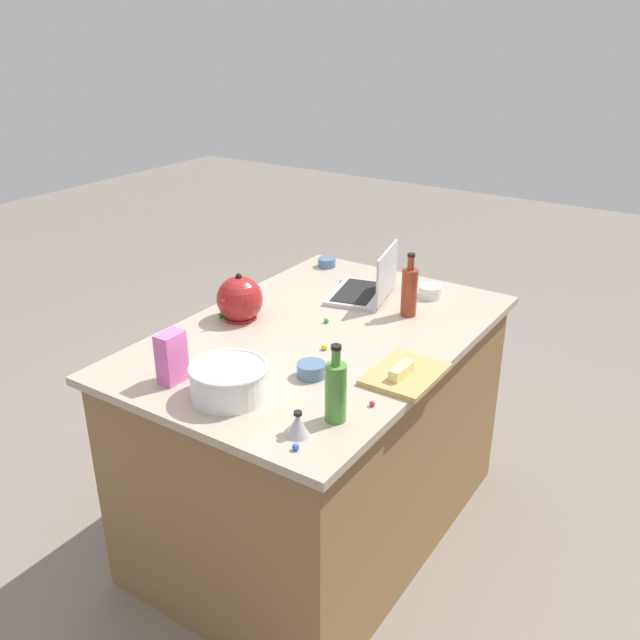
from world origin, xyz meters
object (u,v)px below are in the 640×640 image
Objects in this scene: ramekin_wide at (327,262)px; bottle_olive at (336,391)px; butter_stick_left at (401,371)px; kettle at (240,300)px; mixing_bowl_large at (229,380)px; kitchen_timer at (298,424)px; cutting_board at (406,374)px; ramekin_small at (311,370)px; laptop at (368,287)px; candy_bag at (172,357)px; bottle_soy at (409,291)px; ramekin_medium at (430,291)px.

bottle_olive is at bearing 33.99° from ramekin_wide.
kettle is at bearing -97.53° from butter_stick_left.
butter_stick_left is 1.33× the size of ramekin_wide.
mixing_bowl_large reaches higher than kitchen_timer.
kettle is 2.58× the size of ramekin_wide.
bottle_olive is 0.36m from cutting_board.
ramekin_small is 0.35m from kitchen_timer.
laptop is 0.95m from mixing_bowl_large.
mixing_bowl_large is 0.31m from kitchen_timer.
kettle is at bearing 3.74° from ramekin_wide.
bottle_olive reaches higher than cutting_board.
ramekin_small is at bearing 150.51° from mixing_bowl_large.
laptop is 4.27× the size of ramekin_wide.
candy_bag is (0.03, -0.22, 0.03)m from mixing_bowl_large.
laptop is at bearing 146.49° from kettle.
candy_bag is at bearing -54.42° from cutting_board.
cutting_board is 3.37× the size of ramekin_wide.
bottle_soy reaches higher than butter_stick_left.
bottle_soy is (0.07, 0.22, 0.06)m from laptop.
ramekin_medium is at bearing 124.34° from laptop.
ramekin_wide is at bearing -161.17° from mixing_bowl_large.
ramekin_wide is at bearing -134.72° from butter_stick_left.
kettle is at bearing -120.65° from bottle_olive.
bottle_soy is at bearing 62.53° from ramekin_wide.
kitchen_timer is at bearing 7.62° from bottle_soy.
laptop is 0.73m from ramekin_small.
ramekin_medium is at bearing -170.15° from bottle_olive.
ramekin_medium is at bearing 171.29° from mixing_bowl_large.
kitchen_timer is at bearing 78.71° from mixing_bowl_large.
bottle_soy is 1.20× the size of kettle.
ramekin_medium is at bearing -161.23° from cutting_board.
ramekin_medium is 0.57m from ramekin_wide.
bottle_soy is at bearing 156.36° from candy_bag.
bottle_olive reaches higher than ramekin_small.
candy_bag is (0.41, -0.61, 0.05)m from butter_stick_left.
candy_bag is (-0.03, -0.52, 0.05)m from kitchen_timer.
ramekin_small is (0.63, -0.04, -0.08)m from bottle_soy.
bottle_olive is 2.56× the size of ramekin_small.
laptop is at bearing -55.66° from ramekin_medium.
ramekin_wide is (-0.23, -0.35, -0.03)m from laptop.
kitchen_timer is at bearing 27.97° from ramekin_small.
kettle reaches higher than ramekin_small.
ramekin_medium is (-0.68, -0.23, 0.02)m from cutting_board.
mixing_bowl_large is 0.89× the size of cutting_board.
ramekin_medium is (-0.15, 0.21, -0.02)m from laptop.
bottle_olive is 0.81m from kettle.
mixing_bowl_large is 1.47× the size of candy_bag.
kitchen_timer is at bearing -19.25° from bottle_olive.
kettle is 0.81m from ramekin_medium.
kettle is (0.46, -0.31, 0.03)m from laptop.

